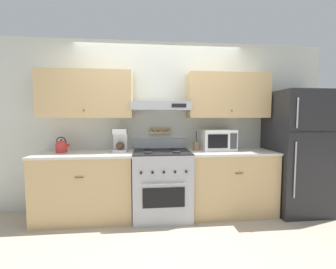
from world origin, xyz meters
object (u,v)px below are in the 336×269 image
(refrigerator, at_px, (298,152))
(utensil_crock, at_px, (196,146))
(microwave, at_px, (217,140))
(stove_range, at_px, (162,183))
(coffee_maker, at_px, (120,140))
(tea_kettle, at_px, (61,146))

(refrigerator, height_order, utensil_crock, refrigerator)
(refrigerator, xyz_separation_m, microwave, (-1.19, 0.15, 0.18))
(stove_range, height_order, utensil_crock, utensil_crock)
(refrigerator, distance_m, coffee_maker, 2.63)
(microwave, distance_m, utensil_crock, 0.34)
(stove_range, height_order, coffee_maker, coffee_maker)
(refrigerator, relative_size, utensil_crock, 6.32)
(stove_range, bearing_deg, microwave, 8.80)
(coffee_maker, bearing_deg, utensil_crock, -1.33)
(refrigerator, xyz_separation_m, tea_kettle, (-3.42, 0.13, 0.11))
(refrigerator, relative_size, tea_kettle, 8.11)
(stove_range, bearing_deg, coffee_maker, 166.69)
(tea_kettle, xyz_separation_m, coffee_maker, (0.80, 0.03, 0.07))
(coffee_maker, bearing_deg, microwave, -0.32)
(stove_range, distance_m, refrigerator, 2.08)
(stove_range, distance_m, utensil_crock, 0.74)
(tea_kettle, height_order, microwave, microwave)
(utensil_crock, bearing_deg, microwave, 3.13)
(tea_kettle, xyz_separation_m, utensil_crock, (1.91, 0.00, -0.02))
(stove_range, relative_size, refrigerator, 0.60)
(stove_range, bearing_deg, refrigerator, -0.51)
(coffee_maker, xyz_separation_m, utensil_crock, (1.10, -0.03, -0.09))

